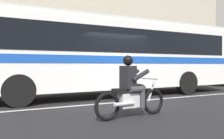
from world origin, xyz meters
TOP-DOWN VIEW (x-y plane):
  - ground_plane at (0.00, 0.00)m, footprint 60.00×60.00m
  - sidewalk_curb at (0.00, 5.10)m, footprint 28.00×3.80m
  - lane_center_stripe at (0.00, -0.60)m, footprint 26.60×0.14m
  - transit_bus at (0.16, 1.19)m, footprint 12.21×2.71m
  - motorcycle_with_rider at (-1.25, -2.87)m, footprint 2.14×0.64m
  - fire_hydrant at (-3.14, 4.22)m, footprint 0.22×0.30m

SIDE VIEW (x-z plane):
  - ground_plane at x=0.00m, z-range 0.00..0.00m
  - lane_center_stripe at x=0.00m, z-range 0.00..0.01m
  - sidewalk_curb at x=0.00m, z-range 0.00..0.15m
  - fire_hydrant at x=-3.14m, z-range 0.14..0.89m
  - motorcycle_with_rider at x=-1.25m, z-range -0.13..1.44m
  - transit_bus at x=0.16m, z-range 0.27..3.49m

